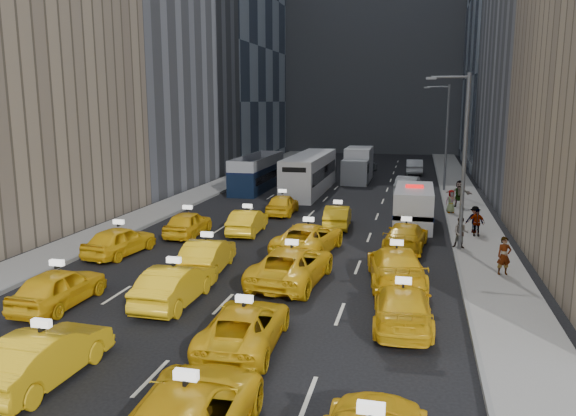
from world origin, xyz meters
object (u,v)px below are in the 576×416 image
(taxi_2, at_px, (188,416))
(box_truck, at_px, (358,165))
(city_bus, at_px, (310,174))
(pedestrian_0, at_px, (504,256))
(double_decker, at_px, (257,173))
(taxi_1, at_px, (44,356))
(nypd_van, at_px, (414,207))

(taxi_2, relative_size, box_truck, 0.77)
(city_bus, distance_m, pedestrian_0, 24.80)
(double_decker, distance_m, city_bus, 4.82)
(taxi_2, bearing_deg, double_decker, -78.97)
(box_truck, relative_size, pedestrian_0, 4.23)
(taxi_1, height_order, box_truck, box_truck)
(taxi_1, relative_size, taxi_2, 0.80)
(pedestrian_0, bearing_deg, box_truck, 91.48)
(nypd_van, height_order, box_truck, box_truck)
(taxi_2, relative_size, pedestrian_0, 3.27)
(taxi_2, xyz_separation_m, box_truck, (-0.92, 43.43, 0.80))
(taxi_2, xyz_separation_m, double_decker, (-8.96, 36.47, 0.67))
(nypd_van, distance_m, box_truck, 19.72)
(taxi_2, xyz_separation_m, pedestrian_0, (8.57, 14.63, 0.23))
(taxi_1, distance_m, city_bus, 33.94)
(nypd_van, height_order, double_decker, double_decker)
(double_decker, bearing_deg, taxi_2, -70.03)
(taxi_1, xyz_separation_m, double_decker, (-3.89, 34.50, 0.70))
(box_truck, bearing_deg, pedestrian_0, -76.71)
(taxi_1, distance_m, pedestrian_0, 18.61)
(taxi_1, bearing_deg, taxi_2, 161.39)
(nypd_van, distance_m, double_decker, 18.08)
(double_decker, xyz_separation_m, city_bus, (4.79, -0.58, 0.15))
(taxi_1, height_order, nypd_van, nypd_van)
(taxi_1, xyz_separation_m, city_bus, (0.90, 33.92, 0.86))
(nypd_van, bearing_deg, double_decker, 145.55)
(taxi_2, height_order, city_bus, city_bus)
(double_decker, bearing_deg, taxi_1, -77.40)
(taxi_1, bearing_deg, nypd_van, -110.59)
(city_bus, relative_size, pedestrian_0, 7.46)
(nypd_van, distance_m, city_bus, 14.38)
(taxi_1, distance_m, nypd_van, 24.52)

